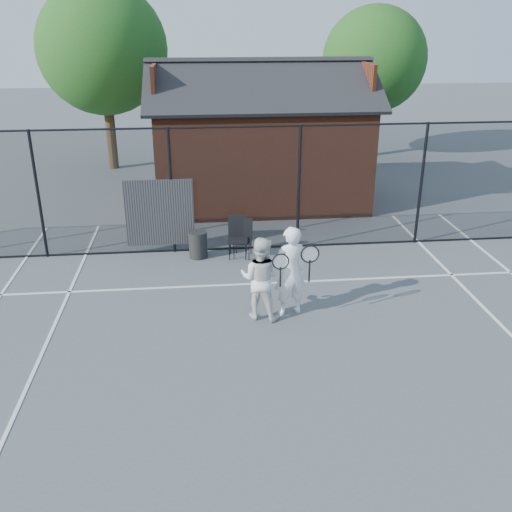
{
  "coord_description": "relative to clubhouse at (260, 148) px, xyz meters",
  "views": [
    {
      "loc": [
        -1.34,
        -7.9,
        5.28
      ],
      "look_at": [
        -0.33,
        1.93,
        1.1
      ],
      "focal_mm": 40.0,
      "sensor_mm": 36.0,
      "label": 1
    }
  ],
  "objects": [
    {
      "name": "clubhouse",
      "position": [
        0.0,
        0.0,
        0.0
      ],
      "size": [
        6.5,
        4.36,
        4.19
      ],
      "color": "#5F2A16",
      "rests_on": "ground"
    },
    {
      "name": "court_lines",
      "position": [
        -0.5,
        -10.32,
        -1.6
      ],
      "size": [
        11.02,
        18.0,
        0.01
      ],
      "color": "silver",
      "rests_on": "ground"
    },
    {
      "name": "waste_bin",
      "position": [
        -1.93,
        -4.4,
        -1.29
      ],
      "size": [
        0.51,
        0.51,
        0.63
      ],
      "primitive_type": "cylinder",
      "rotation": [
        0.0,
        0.0,
        -0.21
      ],
      "color": "black",
      "rests_on": "ground"
    },
    {
      "name": "fence",
      "position": [
        -0.8,
        -4.0,
        -0.16
      ],
      "size": [
        22.04,
        3.0,
        3.0
      ],
      "color": "black",
      "rests_on": "ground"
    },
    {
      "name": "ground",
      "position": [
        -0.5,
        -9.0,
        -1.61
      ],
      "size": [
        80.0,
        80.0,
        0.0
      ],
      "primitive_type": "plane",
      "color": "#4B5256",
      "rests_on": "ground"
    },
    {
      "name": "player_front",
      "position": [
        -0.23,
        -7.35,
        -0.72
      ],
      "size": [
        0.83,
        0.66,
        1.77
      ],
      "color": "white",
      "rests_on": "ground"
    },
    {
      "name": "chair_left",
      "position": [
        -0.89,
        -4.49,
        -1.16
      ],
      "size": [
        0.51,
        0.53,
        0.88
      ],
      "primitive_type": "cube",
      "rotation": [
        0.0,
        0.0,
        -0.23
      ],
      "color": "black",
      "rests_on": "ground"
    },
    {
      "name": "chair_right",
      "position": [
        -1.0,
        -4.5,
        -1.13
      ],
      "size": [
        0.51,
        0.52,
        0.95
      ],
      "primitive_type": "cube",
      "rotation": [
        0.0,
        0.0,
        -0.1
      ],
      "color": "black",
      "rests_on": "ground"
    },
    {
      "name": "tree_right",
      "position": [
        5.0,
        5.5,
        2.1
      ],
      "size": [
        3.97,
        3.97,
        5.7
      ],
      "color": "#342615",
      "rests_on": "ground"
    },
    {
      "name": "player_back",
      "position": [
        -0.79,
        -7.43,
        -0.8
      ],
      "size": [
        0.95,
        0.85,
        1.61
      ],
      "color": "silver",
      "rests_on": "ground"
    },
    {
      "name": "tree_left",
      "position": [
        -5.0,
        4.5,
        2.58
      ],
      "size": [
        4.48,
        4.48,
        6.44
      ],
      "color": "#342615",
      "rests_on": "ground"
    }
  ]
}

